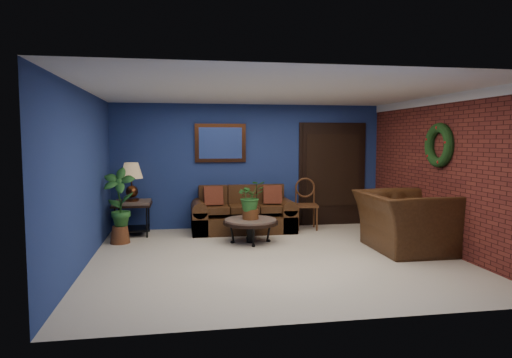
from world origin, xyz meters
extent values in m
plane|color=beige|center=(0.00, 0.00, 0.00)|extent=(5.50, 5.50, 0.00)
cube|color=navy|center=(0.00, 2.50, 1.25)|extent=(5.50, 0.04, 2.50)
cube|color=navy|center=(-2.75, 0.00, 1.25)|extent=(0.04, 5.00, 2.50)
cube|color=maroon|center=(2.75, 0.00, 1.25)|extent=(0.04, 5.00, 2.50)
cube|color=white|center=(0.00, 0.00, 2.50)|extent=(5.50, 5.00, 0.02)
cube|color=white|center=(2.72, 0.00, 2.43)|extent=(0.03, 5.00, 0.14)
cube|color=#452311|center=(-0.60, 2.46, 1.72)|extent=(1.02, 0.06, 0.77)
cube|color=black|center=(1.75, 2.47, 1.05)|extent=(1.44, 0.06, 2.18)
torus|color=black|center=(2.69, 0.05, 1.70)|extent=(0.16, 0.72, 0.72)
cube|color=#442713|center=(-0.21, 2.00, 0.16)|extent=(1.99, 0.86, 0.32)
cube|color=#442713|center=(-0.21, 2.31, 0.46)|extent=(1.70, 0.23, 0.81)
cube|color=#442713|center=(-0.77, 1.95, 0.46)|extent=(0.55, 0.59, 0.13)
cube|color=#442713|center=(-0.21, 1.95, 0.46)|extent=(0.55, 0.59, 0.13)
cube|color=#442713|center=(0.36, 1.95, 0.46)|extent=(0.55, 0.59, 0.13)
cube|color=#442713|center=(-1.06, 2.00, 0.23)|extent=(0.29, 0.86, 0.45)
cube|color=#442713|center=(0.64, 2.00, 0.23)|extent=(0.29, 0.86, 0.45)
cube|color=maroon|center=(-0.79, 1.98, 0.71)|extent=(0.36, 0.11, 0.36)
cube|color=maroon|center=(0.37, 1.98, 0.71)|extent=(0.36, 0.11, 0.36)
cylinder|color=#4A4641|center=(-0.21, 1.06, 0.39)|extent=(0.90, 0.90, 0.05)
cylinder|color=black|center=(-0.21, 1.06, 0.35)|extent=(0.96, 0.96, 0.05)
cylinder|color=black|center=(-0.21, 1.06, 0.18)|extent=(0.14, 0.14, 0.36)
cube|color=#4A4641|center=(-2.30, 2.05, 0.62)|extent=(0.67, 0.67, 0.05)
cube|color=black|center=(-2.30, 2.05, 0.58)|extent=(0.71, 0.71, 0.04)
cube|color=black|center=(-2.30, 2.05, 0.12)|extent=(0.60, 0.60, 0.03)
cylinder|color=black|center=(-2.58, 1.77, 0.31)|extent=(0.03, 0.03, 0.62)
cylinder|color=black|center=(-2.02, 1.77, 0.31)|extent=(0.03, 0.03, 0.62)
cylinder|color=black|center=(-2.58, 2.33, 0.31)|extent=(0.03, 0.03, 0.62)
cylinder|color=black|center=(-2.02, 2.33, 0.31)|extent=(0.03, 0.03, 0.62)
cylinder|color=#452311|center=(-2.30, 2.05, 0.67)|extent=(0.25, 0.25, 0.05)
sphere|color=#452311|center=(-2.30, 2.05, 0.79)|extent=(0.23, 0.23, 0.23)
cylinder|color=#452311|center=(-2.30, 2.05, 0.98)|extent=(0.02, 0.02, 0.29)
cone|color=#9D8158|center=(-2.30, 2.05, 1.19)|extent=(0.42, 0.42, 0.29)
cube|color=brown|center=(1.07, 2.05, 0.48)|extent=(0.49, 0.49, 0.04)
torus|color=brown|center=(1.10, 2.24, 0.81)|extent=(0.41, 0.09, 0.41)
cylinder|color=brown|center=(0.87, 1.89, 0.23)|extent=(0.03, 0.03, 0.46)
cylinder|color=brown|center=(1.23, 1.84, 0.23)|extent=(0.03, 0.03, 0.46)
cylinder|color=brown|center=(0.91, 2.26, 0.23)|extent=(0.03, 0.03, 0.46)
cylinder|color=brown|center=(1.28, 2.21, 0.23)|extent=(0.03, 0.03, 0.46)
imported|color=#442713|center=(2.15, 0.09, 0.47)|extent=(1.28, 1.46, 0.94)
cylinder|color=brown|center=(-0.21, 1.06, 0.50)|extent=(0.28, 0.28, 0.18)
imported|color=#1B5722|center=(-0.21, 1.06, 0.81)|extent=(0.59, 0.55, 0.54)
cylinder|color=brown|center=(2.35, 1.48, 0.10)|extent=(0.26, 0.26, 0.20)
imported|color=#1B5722|center=(2.35, 1.48, 0.48)|extent=(0.42, 0.37, 0.66)
cylinder|color=brown|center=(-2.45, 1.39, 0.15)|extent=(0.34, 0.34, 0.30)
imported|color=#1B5722|center=(-2.45, 1.39, 0.78)|extent=(0.63, 0.50, 1.06)
camera|label=1|loc=(-1.43, -6.67, 1.80)|focal=32.00mm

